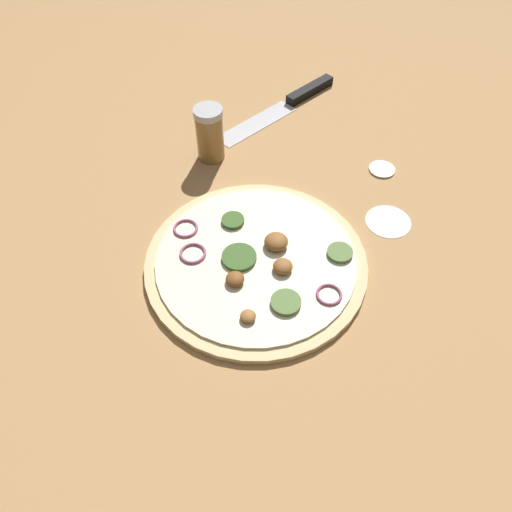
{
  "coord_description": "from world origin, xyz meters",
  "views": [
    {
      "loc": [
        0.44,
        0.14,
        0.58
      ],
      "look_at": [
        0.0,
        0.0,
        0.02
      ],
      "focal_mm": 35.0,
      "sensor_mm": 36.0,
      "label": 1
    }
  ],
  "objects_px": {
    "pizza": "(256,262)",
    "knife": "(295,99)",
    "spice_jar": "(210,134)",
    "loose_cap": "(382,169)"
  },
  "relations": [
    {
      "from": "pizza",
      "to": "knife",
      "type": "distance_m",
      "value": 0.42
    },
    {
      "from": "knife",
      "to": "spice_jar",
      "type": "xyz_separation_m",
      "value": [
        0.21,
        -0.1,
        0.04
      ]
    },
    {
      "from": "pizza",
      "to": "spice_jar",
      "type": "relative_size",
      "value": 3.3
    },
    {
      "from": "pizza",
      "to": "loose_cap",
      "type": "xyz_separation_m",
      "value": [
        -0.27,
        0.15,
        -0.0
      ]
    },
    {
      "from": "loose_cap",
      "to": "knife",
      "type": "bearing_deg",
      "value": -127.78
    },
    {
      "from": "pizza",
      "to": "spice_jar",
      "type": "distance_m",
      "value": 0.26
    },
    {
      "from": "pizza",
      "to": "knife",
      "type": "xyz_separation_m",
      "value": [
        -0.42,
        -0.05,
        -0.0
      ]
    },
    {
      "from": "pizza",
      "to": "spice_jar",
      "type": "bearing_deg",
      "value": -144.67
    },
    {
      "from": "pizza",
      "to": "knife",
      "type": "relative_size",
      "value": 1.2
    },
    {
      "from": "pizza",
      "to": "loose_cap",
      "type": "distance_m",
      "value": 0.31
    }
  ]
}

